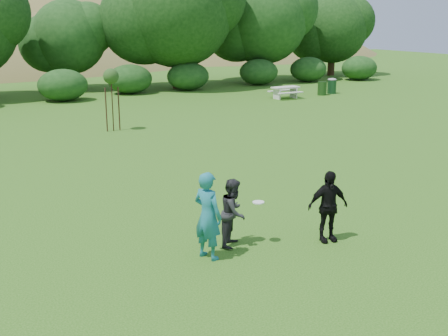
% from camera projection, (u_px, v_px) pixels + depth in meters
% --- Properties ---
extents(ground, '(120.00, 120.00, 0.00)m').
position_uv_depth(ground, '(287.00, 243.00, 13.01)').
color(ground, '#19470C').
rests_on(ground, ground).
extents(player_teal, '(0.69, 0.83, 1.94)m').
position_uv_depth(player_teal, '(208.00, 216.00, 11.98)').
color(player_teal, '#1A6A79').
rests_on(player_teal, ground).
extents(player_grey, '(0.96, 0.96, 1.57)m').
position_uv_depth(player_grey, '(234.00, 212.00, 12.72)').
color(player_grey, '#242427').
rests_on(player_grey, ground).
extents(player_black, '(1.05, 0.60, 1.69)m').
position_uv_depth(player_black, '(328.00, 206.00, 12.94)').
color(player_black, black).
rests_on(player_black, ground).
extents(trash_can_near, '(0.60, 0.60, 0.90)m').
position_uv_depth(trash_can_near, '(322.00, 88.00, 37.57)').
color(trash_can_near, '#1C3D16').
rests_on(trash_can_near, ground).
extents(frisbee, '(0.27, 0.27, 0.03)m').
position_uv_depth(frisbee, '(258.00, 202.00, 12.70)').
color(frisbee, white).
rests_on(frisbee, ground).
extents(sapling, '(0.70, 0.70, 2.85)m').
position_uv_depth(sapling, '(111.00, 78.00, 25.22)').
color(sapling, '#361D15').
rests_on(sapling, ground).
extents(picnic_table, '(1.80, 1.48, 0.76)m').
position_uv_depth(picnic_table, '(285.00, 90.00, 35.94)').
color(picnic_table, beige).
rests_on(picnic_table, ground).
extents(trash_can_lidded, '(0.60, 0.60, 1.05)m').
position_uv_depth(trash_can_lidded, '(332.00, 86.00, 38.32)').
color(trash_can_lidded, '#14381C').
rests_on(trash_can_lidded, ground).
extents(tree_row, '(53.92, 10.38, 9.62)m').
position_uv_depth(tree_row, '(80.00, 20.00, 37.46)').
color(tree_row, '#3A2616').
rests_on(tree_row, ground).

